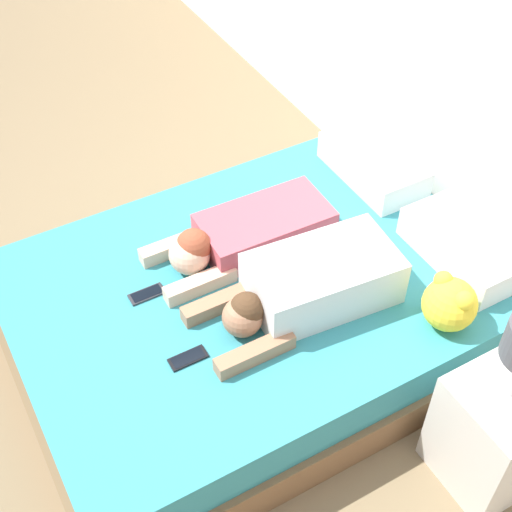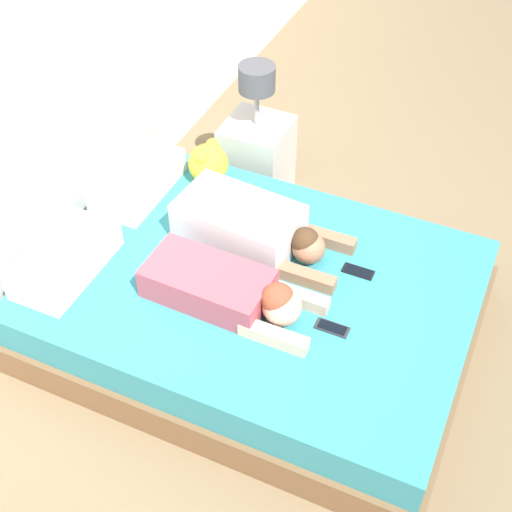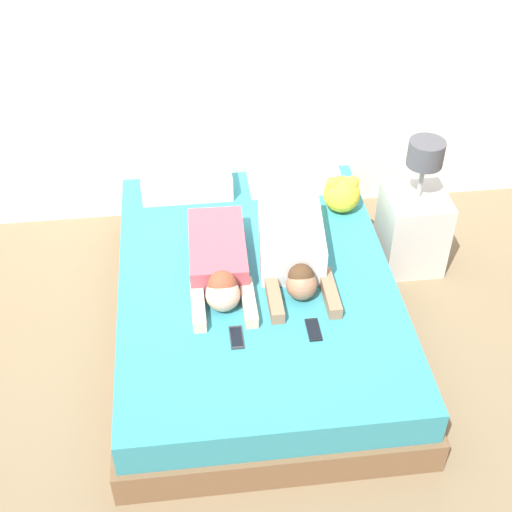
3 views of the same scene
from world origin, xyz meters
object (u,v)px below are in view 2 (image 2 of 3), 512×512
pillow_head_left (65,260)px  person_right (251,227)px  bed (256,305)px  nightstand (257,153)px  cell_phone_right (358,271)px  plush_toy (208,163)px  person_left (230,290)px  pillow_head_right (138,181)px  cell_phone_left (332,328)px

pillow_head_left → person_right: (0.57, -0.76, 0.03)m
bed → nightstand: 1.17m
pillow_head_left → nightstand: size_ratio=0.63×
cell_phone_right → plush_toy: (0.36, 1.03, 0.12)m
cell_phone_right → nightstand: size_ratio=0.17×
person_left → nightstand: 1.35m
bed → plush_toy: plush_toy is taller
pillow_head_right → cell_phone_left: (-0.50, -1.35, -0.07)m
person_left → cell_phone_left: person_left is taller
bed → pillow_head_left: bearing=111.4°
bed → cell_phone_right: bearing=-61.5°
cell_phone_left → nightstand: bearing=37.6°
person_right → cell_phone_right: size_ratio=5.83×
cell_phone_left → pillow_head_right: bearing=69.6°
person_left → cell_phone_left: bearing=-84.6°
pillow_head_right → person_right: (-0.12, -0.76, 0.03)m
person_left → cell_phone_right: (0.45, -0.50, -0.08)m
bed → person_left: size_ratio=2.51×
person_left → plush_toy: plush_toy is taller
person_right → plush_toy: (0.38, 0.45, 0.01)m
person_right → cell_phone_right: person_right is taller
person_right → cell_phone_left: person_right is taller
person_left → nightstand: bearing=18.9°
bed → plush_toy: (0.61, 0.57, 0.33)m
cell_phone_left → cell_phone_right: (0.40, 0.01, 0.00)m
person_left → plush_toy: (0.81, 0.53, 0.04)m
bed → cell_phone_left: bearing=-108.7°
pillow_head_right → plush_toy: plush_toy is taller
cell_phone_left → cell_phone_right: 0.40m
pillow_head_left → plush_toy: bearing=-18.2°
nightstand → bed: bearing=-155.8°
cell_phone_right → pillow_head_left: bearing=113.9°
nightstand → cell_phone_left: bearing=-142.4°
plush_toy → nightstand: (0.46, -0.09, -0.21)m
pillow_head_right → nightstand: (0.72, -0.41, -0.16)m
cell_phone_right → plush_toy: size_ratio=0.65×
pillow_head_right → cell_phone_left: pillow_head_right is taller
pillow_head_left → cell_phone_right: (0.59, -1.34, -0.07)m
pillow_head_right → person_right: person_right is taller
pillow_head_left → pillow_head_right: same height
nightstand → person_right: bearing=-157.4°
pillow_head_left → nightstand: (1.41, -0.41, -0.16)m
pillow_head_left → cell_phone_right: 1.47m
bed → person_left: person_left is taller
nightstand → person_left: bearing=-161.1°
person_right → cell_phone_right: bearing=-87.9°
person_right → pillow_head_left: bearing=127.0°
pillow_head_right → cell_phone_right: bearing=-94.3°
pillow_head_right → person_left: (-0.55, -0.84, 0.01)m
plush_toy → cell_phone_right: bearing=-109.3°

